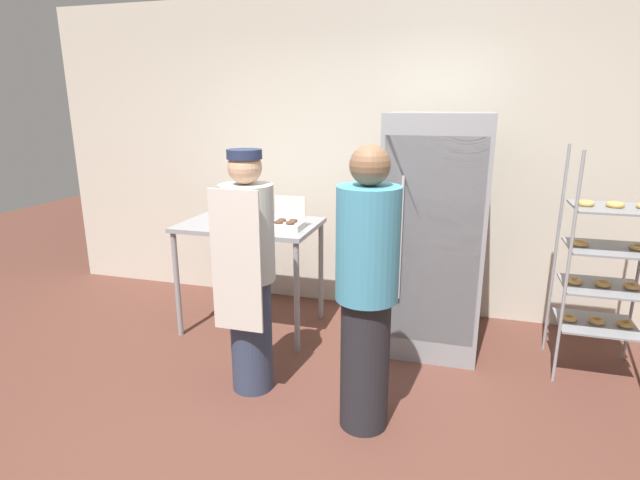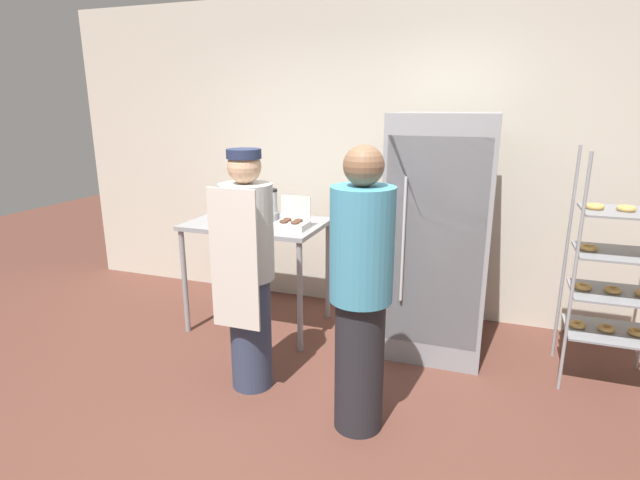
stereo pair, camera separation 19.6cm
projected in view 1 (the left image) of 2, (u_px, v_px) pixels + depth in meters
ground_plane at (296, 442)px, 2.86m from camera, size 14.00×14.00×0.00m
back_wall at (372, 158)px, 4.51m from camera, size 6.40×0.12×2.80m
refrigerator at (433, 234)px, 3.82m from camera, size 0.74×0.76×1.81m
baking_rack at (605, 267)px, 3.43m from camera, size 0.58×0.51×1.60m
prep_counter at (250, 235)px, 4.14m from camera, size 1.11×0.74×0.92m
donut_box at (287, 223)px, 3.91m from camera, size 0.25×0.20×0.24m
blender_pitcher at (265, 209)px, 4.06m from camera, size 0.13×0.13×0.28m
person_baker at (249, 271)px, 3.20m from camera, size 0.34×0.36×1.61m
person_customer at (367, 292)px, 2.80m from camera, size 0.35×0.35×1.67m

